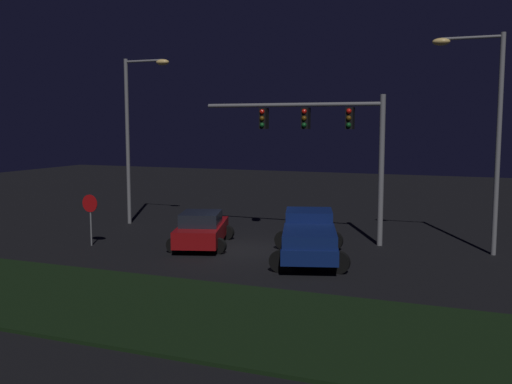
# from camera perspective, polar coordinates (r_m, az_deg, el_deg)

# --- Properties ---
(ground_plane) EXTENTS (80.00, 80.00, 0.00)m
(ground_plane) POSITION_cam_1_polar(r_m,az_deg,el_deg) (25.09, -1.08, -5.52)
(ground_plane) COLOR black
(grass_median) EXTENTS (22.21, 5.99, 0.10)m
(grass_median) POSITION_cam_1_polar(r_m,az_deg,el_deg) (17.81, -11.96, -10.56)
(grass_median) COLOR black
(grass_median) RESTS_ON ground_plane
(pickup_truck) EXTENTS (3.92, 5.75, 1.80)m
(pickup_truck) POSITION_cam_1_polar(r_m,az_deg,el_deg) (23.10, 5.13, -4.06)
(pickup_truck) COLOR navy
(pickup_truck) RESTS_ON ground_plane
(car_sedan) EXTENTS (3.31, 4.74, 1.51)m
(car_sedan) POSITION_cam_1_polar(r_m,az_deg,el_deg) (25.66, -5.25, -3.59)
(car_sedan) COLOR maroon
(car_sedan) RESTS_ON ground_plane
(traffic_signal_gantry) EXTENTS (8.32, 0.56, 6.50)m
(traffic_signal_gantry) POSITION_cam_1_polar(r_m,az_deg,el_deg) (26.37, 6.78, 5.76)
(traffic_signal_gantry) COLOR slate
(traffic_signal_gantry) RESTS_ON ground_plane
(street_lamp_left) EXTENTS (2.63, 0.44, 8.58)m
(street_lamp_left) POSITION_cam_1_polar(r_m,az_deg,el_deg) (31.49, -11.53, 6.65)
(street_lamp_left) COLOR slate
(street_lamp_left) RESTS_ON ground_plane
(street_lamp_right) EXTENTS (2.75, 0.44, 8.78)m
(street_lamp_right) POSITION_cam_1_polar(r_m,az_deg,el_deg) (25.31, 21.19, 6.67)
(street_lamp_right) COLOR slate
(street_lamp_right) RESTS_ON ground_plane
(stop_sign) EXTENTS (0.76, 0.08, 2.23)m
(stop_sign) POSITION_cam_1_polar(r_m,az_deg,el_deg) (26.51, -15.67, -1.68)
(stop_sign) COLOR slate
(stop_sign) RESTS_ON ground_plane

